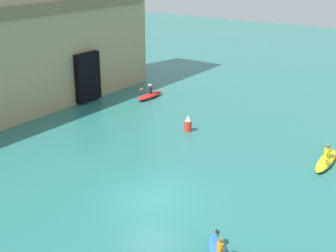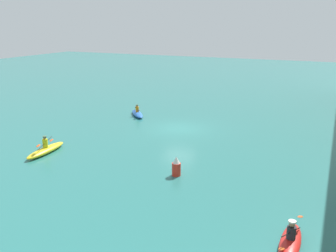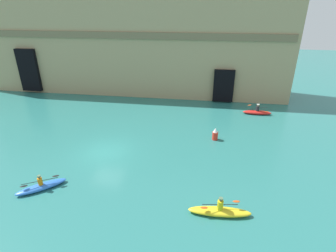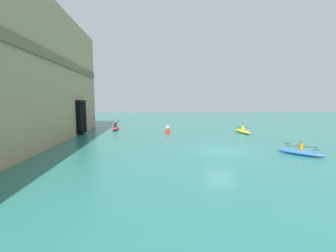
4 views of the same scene
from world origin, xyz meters
name	(u,v)px [view 1 (image 1 of 4)]	position (x,y,z in m)	size (l,w,h in m)	color
ground_plane	(151,199)	(0.00, 0.00, 0.00)	(120.00, 120.00, 0.00)	#28706B
kayak_yellow	(326,160)	(8.99, -5.70, 0.24)	(3.59, 0.97, 1.17)	yellow
kayak_red	(150,95)	(13.39, 10.27, 0.25)	(3.03, 0.79, 1.16)	red
marker_buoy	(188,124)	(8.80, 3.55, 0.52)	(0.50, 0.50, 1.12)	red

